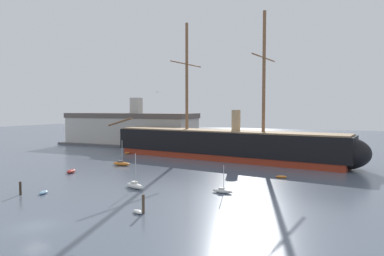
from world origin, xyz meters
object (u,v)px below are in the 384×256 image
(tall_ship, at_px, (222,144))
(dinghy_foreground_left, at_px, (43,192))
(sailboat_mid_right, at_px, (222,191))
(motorboat_distant_centre, at_px, (230,154))
(dockside_warehouse_left, at_px, (130,129))
(dinghy_foreground_right, at_px, (138,212))
(dinghy_mid_left, at_px, (71,171))
(sailboat_near_centre, at_px, (135,185))
(sailboat_alongside_bow, at_px, (121,163))
(dinghy_alongside_stern, at_px, (281,177))
(dinghy_far_left, at_px, (127,153))
(mooring_piling_left_pair, at_px, (20,188))
(dinghy_far_right, at_px, (348,168))
(mooring_piling_nearest, at_px, (143,204))
(seagull_in_flight, at_px, (158,92))

(tall_ship, distance_m, dinghy_foreground_left, 46.81)
(sailboat_mid_right, bearing_deg, motorboat_distant_centre, 106.34)
(motorboat_distant_centre, xyz_separation_m, dockside_warehouse_left, (-40.27, 11.39, 5.05))
(dinghy_foreground_right, bearing_deg, dinghy_mid_left, 147.57)
(dinghy_foreground_right, distance_m, sailboat_near_centre, 13.41)
(sailboat_near_centre, bearing_deg, sailboat_mid_right, 11.51)
(sailboat_mid_right, distance_m, sailboat_alongside_bow, 32.57)
(dockside_warehouse_left, bearing_deg, dinghy_alongside_stern, -32.24)
(dinghy_far_left, xyz_separation_m, mooring_piling_left_pair, (12.75, -45.28, 0.70))
(dinghy_far_left, relative_size, dinghy_far_right, 1.21)
(dinghy_far_left, bearing_deg, dinghy_mid_left, -76.81)
(sailboat_mid_right, relative_size, dockside_warehouse_left, 0.08)
(dinghy_alongside_stern, relative_size, mooring_piling_nearest, 0.92)
(dinghy_foreground_right, relative_size, mooring_piling_left_pair, 0.98)
(mooring_piling_nearest, bearing_deg, dinghy_mid_left, 148.54)
(dinghy_far_right, distance_m, motorboat_distant_centre, 30.79)
(seagull_in_flight, bearing_deg, mooring_piling_nearest, -66.12)
(dinghy_far_right, distance_m, mooring_piling_nearest, 49.74)
(dinghy_alongside_stern, bearing_deg, dinghy_mid_left, -162.87)
(sailboat_near_centre, relative_size, dinghy_far_right, 2.95)
(dinghy_far_right, relative_size, mooring_piling_nearest, 0.83)
(sailboat_alongside_bow, bearing_deg, dinghy_alongside_stern, 0.85)
(sailboat_near_centre, distance_m, dockside_warehouse_left, 67.13)
(mooring_piling_left_pair, bearing_deg, sailboat_alongside_bow, 94.60)
(seagull_in_flight, bearing_deg, motorboat_distant_centre, 88.86)
(dinghy_mid_left, xyz_separation_m, dinghy_far_left, (-6.74, 28.78, -0.07))
(sailboat_mid_right, bearing_deg, dinghy_foreground_left, -154.70)
(sailboat_mid_right, relative_size, dinghy_alongside_stern, 2.00)
(dinghy_foreground_right, bearing_deg, sailboat_alongside_bow, 128.94)
(dinghy_far_right, bearing_deg, dinghy_mid_left, -151.22)
(dinghy_far_left, xyz_separation_m, seagull_in_flight, (26.90, -29.18, 15.31))
(dinghy_foreground_right, bearing_deg, sailboat_mid_right, 66.29)
(dinghy_foreground_left, relative_size, mooring_piling_nearest, 0.89)
(dinghy_foreground_left, distance_m, dinghy_far_right, 59.14)
(dinghy_foreground_left, relative_size, dinghy_far_right, 1.08)
(tall_ship, relative_size, mooring_piling_left_pair, 37.59)
(sailboat_alongside_bow, bearing_deg, dockside_warehouse_left, 121.80)
(dinghy_foreground_left, relative_size, motorboat_distant_centre, 0.53)
(dinghy_alongside_stern, bearing_deg, mooring_piling_nearest, -111.83)
(dinghy_foreground_left, bearing_deg, dinghy_far_left, 109.47)
(motorboat_distant_centre, relative_size, seagull_in_flight, 3.52)
(tall_ship, relative_size, dinghy_mid_left, 23.14)
(sailboat_mid_right, height_order, sailboat_alongside_bow, sailboat_alongside_bow)
(sailboat_near_centre, distance_m, mooring_piling_nearest, 13.59)
(sailboat_mid_right, distance_m, mooring_piling_left_pair, 29.91)
(dinghy_alongside_stern, height_order, dockside_warehouse_left, dockside_warehouse_left)
(dinghy_foreground_left, bearing_deg, sailboat_alongside_bow, 100.55)
(tall_ship, height_order, mooring_piling_nearest, tall_ship)
(dinghy_foreground_right, xyz_separation_m, sailboat_alongside_bow, (-23.02, 28.48, 0.27))
(dinghy_alongside_stern, xyz_separation_m, dockside_warehouse_left, (-58.28, 36.76, 5.38))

